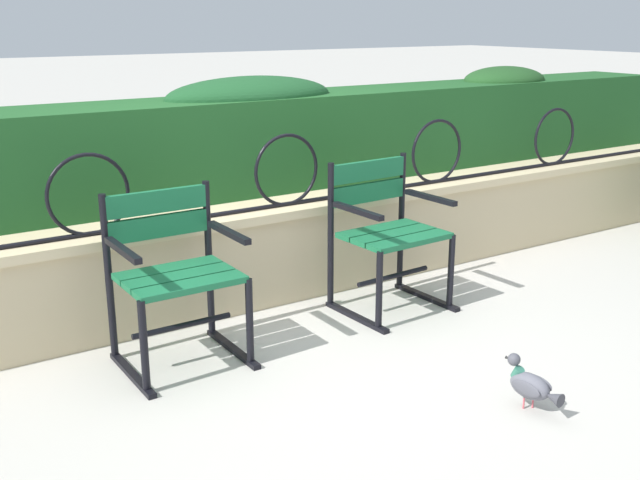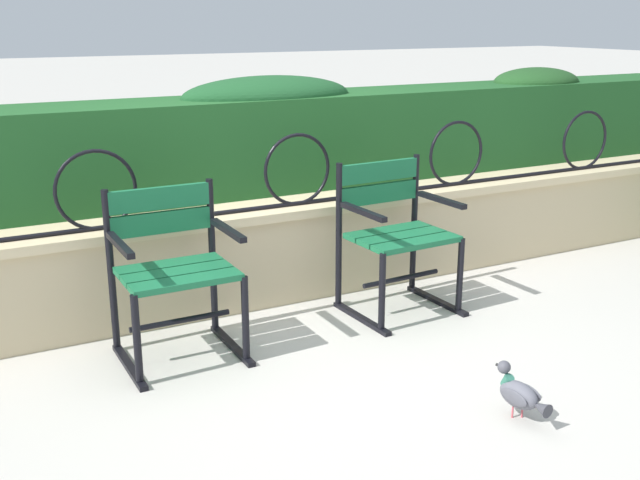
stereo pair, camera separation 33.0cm
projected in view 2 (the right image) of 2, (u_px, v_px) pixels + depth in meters
name	position (u px, v px, depth m)	size (l,w,h in m)	color
ground_plane	(329.00, 349.00, 3.84)	(60.00, 60.00, 0.00)	#BCB7AD
stone_wall	(262.00, 252.00, 4.46)	(7.97, 0.41, 0.56)	#C6B289
iron_arch_fence	(214.00, 184.00, 4.13)	(7.42, 0.02, 0.42)	black
hedge_row	(227.00, 140.00, 4.66)	(7.81, 0.55, 0.70)	#1E5123
park_chair_left	(173.00, 266.00, 3.68)	(0.56, 0.52, 0.83)	#19663D
park_chair_right	(394.00, 231.00, 4.27)	(0.60, 0.55, 0.84)	#19663D
pigeon_near_chairs	(520.00, 394.00, 3.15)	(0.12, 0.29, 0.22)	#5B5B66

